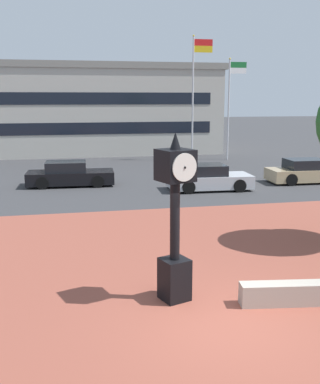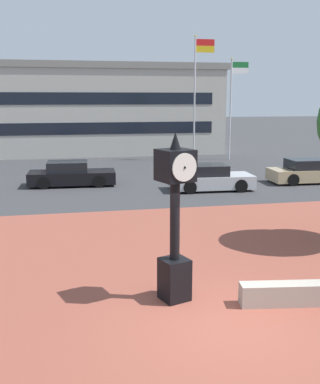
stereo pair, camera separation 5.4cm
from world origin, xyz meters
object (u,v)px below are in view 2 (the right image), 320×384
object	(u,v)px
car_street_near	(71,175)
car_street_far	(210,179)
flagpole_primary	(196,89)
flagpole_secondary	(232,102)
car_street_distant	(309,172)
street_clock	(175,220)
civic_building	(74,108)

from	to	relation	value
car_street_near	car_street_far	size ratio (longest dim) A/B	1.09
flagpole_primary	flagpole_secondary	xyz separation A→B (m)	(2.71, -0.00, -0.89)
car_street_near	car_street_distant	xyz separation A→B (m)	(12.71, -1.66, -0.00)
car_street_distant	flagpole_primary	distance (m)	11.44
street_clock	car_street_distant	xyz separation A→B (m)	(10.57, 13.06, -1.31)
car_street_distant	flagpole_secondary	distance (m)	10.54
flagpole_secondary	civic_building	world-z (taller)	flagpole_secondary
car_street_far	car_street_distant	bearing A→B (deg)	101.32
car_street_far	car_street_distant	world-z (taller)	same
flagpole_primary	civic_building	size ratio (longest dim) A/B	0.36
car_street_near	flagpole_primary	size ratio (longest dim) A/B	0.51
street_clock	flagpole_primary	world-z (taller)	flagpole_primary
flagpole_secondary	car_street_far	bearing A→B (deg)	-114.82
car_street_far	flagpole_secondary	xyz separation A→B (m)	(4.97, 10.74, 3.67)
car_street_near	car_street_far	bearing A→B (deg)	71.79
car_street_distant	civic_building	world-z (taller)	civic_building
car_street_far	flagpole_secondary	world-z (taller)	flagpole_secondary
street_clock	car_street_distant	world-z (taller)	street_clock
flagpole_secondary	civic_building	distance (m)	14.38
car_street_far	civic_building	size ratio (longest dim) A/B	0.17
car_street_far	car_street_distant	xyz separation A→B (m)	(5.90, 0.91, 0.00)
car_street_far	car_street_distant	distance (m)	5.97
street_clock	car_street_far	distance (m)	13.09
car_street_far	flagpole_secondary	size ratio (longest dim) A/B	0.57
street_clock	car_street_near	bearing A→B (deg)	78.97
car_street_far	flagpole_primary	distance (m)	11.89
car_street_near	civic_building	xyz separation A→B (m)	(0.53, 17.11, 3.05)
flagpole_primary	flagpole_secondary	bearing A→B (deg)	-0.00
car_street_far	flagpole_primary	xyz separation A→B (m)	(2.26, 10.74, 4.56)
car_street_near	flagpole_secondary	bearing A→B (deg)	127.22
civic_building	flagpole_primary	bearing A→B (deg)	-46.31
car_street_near	car_street_far	xyz separation A→B (m)	(6.81, -2.57, -0.00)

